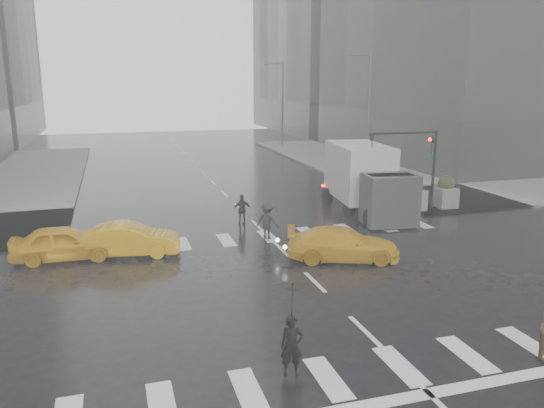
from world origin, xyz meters
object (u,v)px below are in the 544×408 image
object	(u,v)px
traffic_signal_pole	(419,155)
taxi_front	(64,243)
box_truck	(367,178)
taxi_mid	(129,240)

from	to	relation	value
traffic_signal_pole	taxi_front	xyz separation A→B (m)	(-17.81, -2.74, -2.52)
traffic_signal_pole	box_truck	size ratio (longest dim) A/B	0.65
taxi_mid	box_truck	bearing A→B (deg)	-65.03
taxi_front	taxi_mid	bearing A→B (deg)	-93.78
taxi_mid	box_truck	distance (m)	13.08
taxi_mid	box_truck	size ratio (longest dim) A/B	0.59
traffic_signal_pole	box_truck	bearing A→B (deg)	168.92
traffic_signal_pole	taxi_mid	world-z (taller)	traffic_signal_pole
traffic_signal_pole	taxi_front	world-z (taller)	traffic_signal_pole
taxi_mid	traffic_signal_pole	bearing A→B (deg)	-69.66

